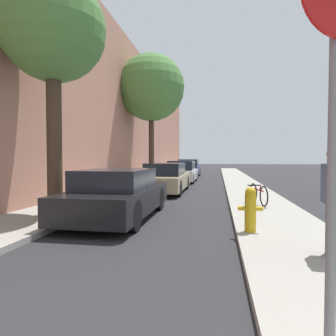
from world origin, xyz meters
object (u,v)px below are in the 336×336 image
Objects in this scene: fire_hydrant at (250,209)px; bicycle at (258,194)px; street_tree_far at (151,88)px; pedestrian at (334,196)px; parked_car_black at (118,194)px; parked_car_champagne at (166,178)px; street_tree_near at (53,32)px; parked_car_navy at (189,168)px; parked_car_white at (182,172)px.

fire_hydrant is 3.62m from bicycle.
pedestrian is at bearing -66.00° from street_tree_far.
parked_car_black is 0.92× the size of parked_car_champagne.
street_tree_far reaches higher than street_tree_near.
parked_car_navy is 2.62× the size of pedestrian.
pedestrian is 1.08× the size of bicycle.
street_tree_near reaches higher than parked_car_white.
parked_car_champagne is at bearing -90.10° from parked_car_white.
fire_hydrant is at bearing -11.94° from street_tree_near.
parked_car_white is 2.75× the size of pedestrian.
parked_car_champagne is 5.11m from bicycle.
street_tree_far is 5.14× the size of bicycle.
pedestrian is at bearing -50.94° from fire_hydrant.
parked_car_navy reaches higher than parked_car_black.
street_tree_near is at bearing -98.54° from parked_car_white.
parked_car_white is 5.39m from parked_car_navy.
parked_car_white reaches higher than parked_car_black.
parked_car_champagne is 11.20m from parked_car_navy.
parked_car_black reaches higher than fire_hydrant.
parked_car_navy is 2.83× the size of bicycle.
parked_car_navy is at bearing 16.21° from pedestrian.
bicycle is (0.61, 3.56, -0.13)m from fire_hydrant.
pedestrian is at bearing -21.54° from street_tree_near.
parked_car_black is 0.71× the size of street_tree_near.
parked_car_champagne reaches higher than fire_hydrant.
bicycle is at bearing -45.56° from parked_car_champagne.
parked_car_white is 12.82m from street_tree_near.
fire_hydrant is at bearing -67.99° from street_tree_far.
pedestrian is (4.00, -8.49, 0.38)m from parked_car_champagne.
street_tree_far reaches higher than pedestrian.
parked_car_navy reaches higher than parked_car_champagne.
street_tree_far is 14.73m from pedestrian.
parked_car_navy is 0.55× the size of street_tree_far.
pedestrian is (4.08, -19.69, 0.34)m from parked_car_navy.
parked_car_white is 5.02× the size of fire_hydrant.
bicycle is (3.56, -9.46, -0.20)m from parked_car_white.
street_tree_far is at bearing 111.42° from parked_car_champagne.
bicycle is at bearing -56.42° from street_tree_far.
parked_car_champagne is 6.87m from street_tree_far.
parked_car_black is 17.07m from parked_car_navy.
parked_car_white is 0.73× the size of street_tree_near.
street_tree_near is (-1.57, -0.34, 4.13)m from parked_car_black.
parked_car_white is 14.85m from pedestrian.
street_tree_near is at bearing -167.34° from bicycle.
parked_car_white is at bearing 43.00° from street_tree_far.
street_tree_far is (-1.59, -6.95, 5.09)m from parked_car_navy.
street_tree_near is 6.86× the size of fire_hydrant.
fire_hydrant is at bearing 43.56° from pedestrian.
parked_car_champagne is 2.88× the size of pedestrian.
street_tree_near is 6.41m from fire_hydrant.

